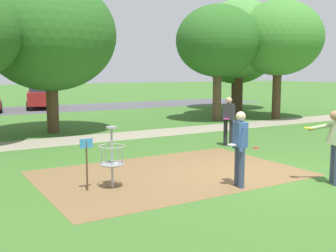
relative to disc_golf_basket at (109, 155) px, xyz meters
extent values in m
plane|color=#3D6B28|center=(3.50, -1.00, -0.75)|extent=(160.00, 160.00, 0.00)
cube|color=brown|center=(1.86, 0.41, -0.75)|extent=(6.53, 4.34, 0.01)
cylinder|color=#9E9EA3|center=(0.06, -0.01, -0.08)|extent=(0.05, 0.05, 1.35)
cylinder|color=#9E9EA3|center=(0.06, -0.01, 0.62)|extent=(0.24, 0.24, 0.04)
torus|color=#9E9EA3|center=(0.06, -0.01, 0.20)|extent=(0.58, 0.58, 0.02)
torus|color=#9E9EA3|center=(0.06, -0.01, -0.20)|extent=(0.55, 0.55, 0.03)
cylinder|color=#9E9EA3|center=(0.06, -0.01, -0.22)|extent=(0.48, 0.48, 0.02)
cylinder|color=gray|center=(0.30, -0.01, 0.00)|extent=(0.01, 0.01, 0.40)
cylinder|color=gray|center=(0.25, 0.13, 0.00)|extent=(0.01, 0.01, 0.40)
cylinder|color=gray|center=(0.13, 0.22, 0.00)|extent=(0.01, 0.01, 0.40)
cylinder|color=gray|center=(-0.01, 0.22, 0.00)|extent=(0.01, 0.01, 0.40)
cylinder|color=gray|center=(-0.13, 0.13, 0.00)|extent=(0.01, 0.01, 0.40)
cylinder|color=gray|center=(-0.18, -0.01, 0.00)|extent=(0.01, 0.01, 0.40)
cylinder|color=gray|center=(-0.13, -0.15, 0.00)|extent=(0.01, 0.01, 0.40)
cylinder|color=gray|center=(-0.01, -0.24, 0.00)|extent=(0.01, 0.01, 0.40)
cylinder|color=gray|center=(0.13, -0.24, 0.00)|extent=(0.01, 0.01, 0.40)
cylinder|color=gray|center=(0.25, -0.15, 0.00)|extent=(0.01, 0.01, 0.40)
cylinder|color=#4C3823|center=(-0.49, 0.09, -0.20)|extent=(0.04, 0.04, 1.10)
cube|color=#3384C6|center=(-0.49, 0.09, 0.30)|extent=(0.28, 0.03, 0.20)
cylinder|color=#384260|center=(2.52, -1.50, -0.29)|extent=(0.14, 0.14, 0.92)
cylinder|color=#384260|center=(2.59, -1.29, -0.29)|extent=(0.14, 0.14, 0.92)
cube|color=#385693|center=(2.56, -1.39, 0.45)|extent=(0.32, 0.41, 0.56)
sphere|color=beige|center=(2.56, -1.39, 0.85)|extent=(0.22, 0.22, 0.22)
cylinder|color=#385693|center=(2.48, -1.57, 0.36)|extent=(0.18, 0.14, 0.55)
cylinder|color=#385693|center=(2.60, -1.21, 0.36)|extent=(0.18, 0.14, 0.55)
cylinder|color=white|center=(2.39, -1.34, 0.22)|extent=(0.22, 0.22, 0.02)
cylinder|color=#384260|center=(4.63, -2.28, -0.29)|extent=(0.14, 0.14, 0.92)
sphere|color=#9E7051|center=(4.52, -2.34, 0.85)|extent=(0.22, 0.22, 0.22)
cylinder|color=#93A875|center=(4.41, -2.07, 0.56)|extent=(0.54, 0.40, 0.21)
cylinder|color=gold|center=(4.18, -1.92, 0.53)|extent=(0.22, 0.22, 0.02)
cylinder|color=#232328|center=(5.69, 2.64, -0.29)|extent=(0.14, 0.14, 0.92)
cylinder|color=#232328|center=(5.60, 2.84, -0.29)|extent=(0.14, 0.14, 0.92)
cube|color=#2D2D33|center=(5.64, 2.74, 0.45)|extent=(0.35, 0.42, 0.56)
sphere|color=tan|center=(5.64, 2.74, 0.85)|extent=(0.22, 0.22, 0.22)
cylinder|color=#2D2D33|center=(5.71, 2.56, 0.36)|extent=(0.19, 0.15, 0.55)
cylinder|color=#2D2D33|center=(5.54, 2.90, 0.36)|extent=(0.19, 0.15, 0.55)
cylinder|color=#E53D99|center=(5.48, 2.66, 0.22)|extent=(0.22, 0.22, 0.02)
cylinder|color=red|center=(6.17, 1.90, -0.74)|extent=(0.22, 0.22, 0.02)
cylinder|color=#1E93DB|center=(6.93, 3.35, -0.74)|extent=(0.24, 0.24, 0.02)
cylinder|color=#422D1E|center=(15.43, 13.92, 0.26)|extent=(0.50, 0.50, 2.03)
ellipsoid|color=#428433|center=(15.43, 13.92, 3.37)|extent=(5.59, 5.59, 4.75)
cylinder|color=#4C3823|center=(13.28, 7.91, 0.55)|extent=(0.47, 0.47, 2.61)
ellipsoid|color=#428433|center=(13.28, 7.91, 3.63)|extent=(4.74, 4.74, 4.03)
cylinder|color=brown|center=(9.94, 8.91, 0.51)|extent=(0.46, 0.46, 2.53)
ellipsoid|color=#2D6623|center=(9.94, 8.91, 3.42)|extent=(4.38, 4.38, 3.72)
cylinder|color=#422D1E|center=(12.39, 10.04, 0.48)|extent=(0.49, 0.49, 2.48)
ellipsoid|color=#4C8E3D|center=(12.39, 10.04, 3.68)|extent=(5.22, 5.22, 4.43)
cylinder|color=#4C3823|center=(1.27, 9.04, 0.27)|extent=(0.50, 0.50, 2.05)
ellipsoid|color=#2D6623|center=(1.27, 9.04, 3.35)|extent=(5.48, 5.48, 4.66)
cube|color=#4C4C51|center=(3.50, 20.41, -0.75)|extent=(36.00, 6.00, 0.01)
cylinder|color=black|center=(1.17, 21.74, -0.45)|extent=(0.27, 0.62, 0.60)
cylinder|color=black|center=(0.78, 19.16, -0.45)|extent=(0.27, 0.62, 0.60)
cube|color=maroon|center=(3.80, 21.04, 0.00)|extent=(2.79, 4.52, 0.90)
cube|color=#2D333D|center=(3.80, 21.04, 0.77)|extent=(2.08, 2.51, 0.64)
cylinder|color=black|center=(3.26, 22.52, -0.45)|extent=(0.32, 0.63, 0.60)
cylinder|color=black|center=(5.00, 22.07, -0.45)|extent=(0.32, 0.63, 0.60)
cylinder|color=black|center=(2.61, 20.00, -0.45)|extent=(0.32, 0.63, 0.60)
cylinder|color=black|center=(4.35, 19.55, -0.45)|extent=(0.32, 0.63, 0.60)
cube|color=gray|center=(3.50, 6.70, -0.75)|extent=(40.00, 1.97, 0.00)
camera|label=1|loc=(-3.47, -8.26, 1.83)|focal=43.75mm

